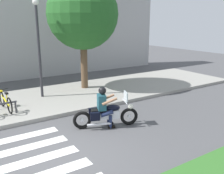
{
  "coord_description": "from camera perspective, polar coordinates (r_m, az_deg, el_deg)",
  "views": [
    {
      "loc": [
        -1.89,
        -6.04,
        3.53
      ],
      "look_at": [
        3.17,
        1.78,
        1.09
      ],
      "focal_mm": 40.3,
      "sensor_mm": 36.0,
      "label": 1
    }
  ],
  "objects": [
    {
      "name": "crosswalk_stripe_4",
      "position": [
        8.51,
        -21.53,
        -10.9
      ],
      "size": [
        2.8,
        0.4,
        0.01
      ],
      "primitive_type": "cube",
      "color": "white",
      "rests_on": "ground"
    },
    {
      "name": "street_lamp",
      "position": [
        11.67,
        -16.36,
        9.98
      ],
      "size": [
        0.28,
        0.28,
        4.47
      ],
      "color": "#2D2D33",
      "rests_on": "ground"
    },
    {
      "name": "sidewalk",
      "position": [
        11.45,
        -21.89,
        -4.0
      ],
      "size": [
        24.0,
        4.4,
        0.15
      ],
      "primitive_type": "cube",
      "color": "gray",
      "rests_on": "ground"
    },
    {
      "name": "bicycle_4",
      "position": [
        10.67,
        -23.01,
        -3.03
      ],
      "size": [
        0.48,
        1.69,
        0.77
      ],
      "color": "black",
      "rests_on": "sidewalk"
    },
    {
      "name": "ground_plane",
      "position": [
        7.25,
        -14.02,
        -14.97
      ],
      "size": [
        48.0,
        48.0,
        0.0
      ],
      "primitive_type": "plane",
      "color": "#4C4C4F"
    },
    {
      "name": "tree_near_rack",
      "position": [
        12.91,
        -6.67,
        16.1
      ],
      "size": [
        3.53,
        3.53,
        5.66
      ],
      "color": "brown",
      "rests_on": "ground"
    },
    {
      "name": "motorcycle",
      "position": [
        8.63,
        -1.29,
        -6.21
      ],
      "size": [
        2.16,
        0.99,
        1.22
      ],
      "color": "black",
      "rests_on": "ground"
    },
    {
      "name": "crosswalk_stripe_3",
      "position": [
        7.8,
        -20.27,
        -13.19
      ],
      "size": [
        2.8,
        0.4,
        0.01
      ],
      "primitive_type": "cube",
      "color": "white",
      "rests_on": "ground"
    },
    {
      "name": "crosswalk_stripe_2",
      "position": [
        7.11,
        -18.74,
        -15.91
      ],
      "size": [
        2.8,
        0.4,
        0.01
      ],
      "primitive_type": "cube",
      "color": "white",
      "rests_on": "ground"
    },
    {
      "name": "rider",
      "position": [
        8.5,
        -1.83,
        -3.94
      ],
      "size": [
        0.74,
        0.68,
        1.43
      ],
      "color": "#1E4C59",
      "rests_on": "ground"
    }
  ]
}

